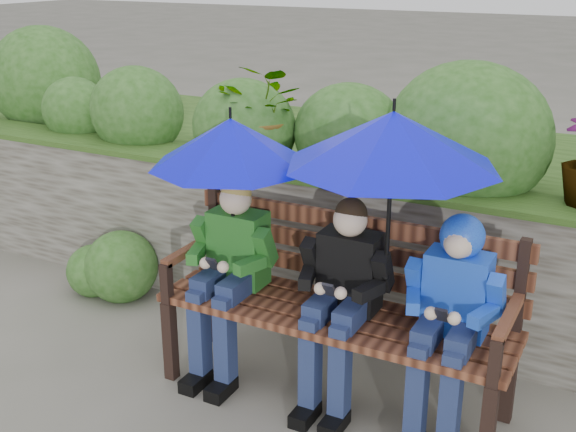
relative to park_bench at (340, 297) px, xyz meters
The scene contains 8 objects.
ground 0.71m from the park_bench, behind, with size 60.00×60.00×0.00m, color #58574B.
garden_backdrop 1.73m from the park_bench, 106.59° to the left, with size 8.00×2.87×1.84m.
park_bench is the anchor object (origin of this frame).
boy_left 0.66m from the park_bench, behind, with size 0.49×0.57×1.18m.
boy_middle 0.14m from the park_bench, 60.16° to the right, with size 0.49×0.56×1.17m.
boy_right 0.65m from the park_bench, ahead, with size 0.48×0.58×1.17m.
umbrella_left 1.03m from the park_bench, behind, with size 0.91×0.91×0.84m.
umbrella_right 0.98m from the park_bench, 12.52° to the right, with size 1.08×1.08×0.95m.
Camera 1 is at (1.80, -3.35, 2.35)m, focal length 45.00 mm.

